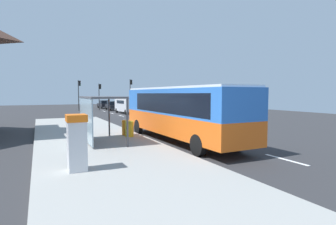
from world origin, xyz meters
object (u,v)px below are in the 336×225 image
at_px(traffic_light_far_side, 79,90).
at_px(bus_shelter, 96,107).
at_px(recycling_bin_orange, 126,128).
at_px(sedan_near, 104,104).
at_px(recycling_bin_yellow, 129,129).
at_px(traffic_light_median, 100,92).
at_px(sedan_far, 113,105).
at_px(bus, 179,110).
at_px(ticket_machine, 77,142).
at_px(white_van, 127,104).
at_px(traffic_light_near_side, 131,90).

xyz_separation_m(traffic_light_far_side, bus_shelter, (-3.31, -31.29, -1.24)).
bearing_deg(traffic_light_far_side, bus_shelter, -96.04).
bearing_deg(recycling_bin_orange, sedan_near, 79.63).
bearing_deg(recycling_bin_yellow, traffic_light_median, 81.55).
relative_size(sedan_far, bus_shelter, 1.11).
height_order(sedan_near, recycling_bin_orange, sedan_near).
height_order(bus, recycling_bin_yellow, bus).
distance_m(recycling_bin_yellow, bus_shelter, 2.86).
bearing_deg(ticket_machine, white_van, 69.34).
xyz_separation_m(bus, traffic_light_far_side, (-1.39, 32.07, 1.50)).
bearing_deg(bus, traffic_light_far_side, 92.48).
bearing_deg(bus_shelter, traffic_light_median, 78.01).
distance_m(recycling_bin_yellow, traffic_light_near_side, 31.09).
bearing_deg(sedan_far, recycling_bin_yellow, -102.43).
height_order(bus, sedan_far, bus).
bearing_deg(white_van, sedan_far, 89.34).
height_order(recycling_bin_orange, traffic_light_median, traffic_light_median).
xyz_separation_m(traffic_light_far_side, traffic_light_median, (3.51, 0.80, -0.29)).
bearing_deg(traffic_light_far_side, recycling_bin_yellow, -92.08).
bearing_deg(traffic_light_median, ticket_machine, -102.82).
relative_size(sedan_near, recycling_bin_orange, 4.65).
xyz_separation_m(recycling_bin_yellow, recycling_bin_orange, (0.00, 0.70, 0.00)).
distance_m(white_van, traffic_light_far_side, 10.79).
height_order(traffic_light_near_side, bus_shelter, traffic_light_near_side).
distance_m(sedan_near, traffic_light_near_side, 8.03).
distance_m(bus, bus_shelter, 4.77).
xyz_separation_m(sedan_far, recycling_bin_yellow, (-6.50, -29.47, -0.14)).
bearing_deg(bus, recycling_bin_yellow, 143.06).
relative_size(sedan_far, traffic_light_near_side, 0.84).
bearing_deg(recycling_bin_orange, bus_shelter, -140.97).
height_order(sedan_near, recycling_bin_yellow, sedan_near).
bearing_deg(traffic_light_far_side, sedan_near, 48.18).
xyz_separation_m(sedan_far, traffic_light_near_side, (3.20, -0.07, 2.73)).
bearing_deg(sedan_near, bus_shelter, -103.14).
height_order(ticket_machine, traffic_light_near_side, traffic_light_near_side).
height_order(sedan_far, recycling_bin_yellow, sedan_far).
bearing_deg(sedan_far, sedan_near, 89.98).
relative_size(bus, ticket_machine, 5.70).
xyz_separation_m(bus, traffic_light_median, (2.12, 32.87, 1.20)).
relative_size(sedan_far, traffic_light_median, 0.98).
bearing_deg(traffic_light_far_side, bus, -87.52).
height_order(traffic_light_far_side, traffic_light_median, traffic_light_far_side).
height_order(bus, ticket_machine, bus).
distance_m(ticket_machine, traffic_light_near_side, 38.17).
relative_size(recycling_bin_yellow, traffic_light_median, 0.21).
xyz_separation_m(ticket_machine, traffic_light_far_side, (4.96, 36.41, 2.17)).
bearing_deg(white_van, bus_shelter, -111.28).
xyz_separation_m(recycling_bin_yellow, traffic_light_near_side, (9.70, 29.40, 2.87)).
relative_size(recycling_bin_orange, bus_shelter, 0.24).
bearing_deg(sedan_near, traffic_light_near_side, -64.95).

